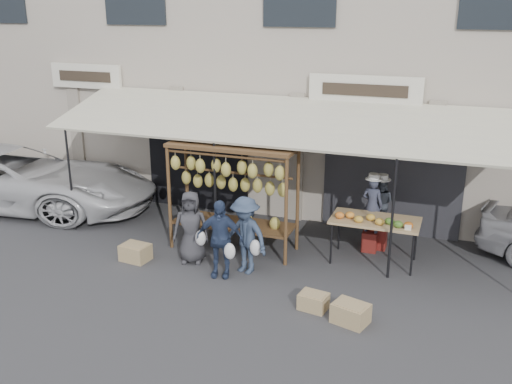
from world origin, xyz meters
TOP-DOWN VIEW (x-y plane):
  - ground_plane at (0.00, 0.00)m, footprint 90.00×90.00m
  - shophouse at (-0.00, 6.50)m, footprint 24.00×6.15m
  - awning at (0.01, 2.28)m, footprint 10.00×2.35m
  - banana_rack at (-0.72, 1.36)m, footprint 2.60×0.90m
  - produce_table at (2.13, 1.69)m, footprint 1.70×0.90m
  - vendor_left at (1.97, 2.26)m, footprint 0.46×0.33m
  - vendor_right at (2.12, 2.47)m, footprint 0.52×0.41m
  - customer_left at (-1.25, 0.54)m, footprint 0.81×0.63m
  - customer_mid at (-0.48, 0.16)m, footprint 0.93×0.52m
  - customer_right at (-0.09, 0.46)m, footprint 1.09×0.82m
  - stool_left at (1.97, 2.26)m, footprint 0.32×0.32m
  - stool_right at (2.12, 2.47)m, footprint 0.42×0.42m
  - crate_near_a at (1.49, -0.45)m, footprint 0.51×0.42m
  - crate_near_b at (2.15, -0.67)m, footprint 0.64×0.55m
  - crate_far at (-2.34, 0.19)m, footprint 0.59×0.47m
  - van at (-7.22, 1.96)m, footprint 5.57×3.03m

SIDE VIEW (x-z plane):
  - ground_plane at x=0.00m, z-range 0.00..0.00m
  - crate_near_a at x=1.49m, z-range 0.00..0.28m
  - crate_near_b at x=2.15m, z-range 0.00..0.33m
  - crate_far at x=-2.34m, z-range 0.00..0.33m
  - stool_left at x=1.97m, z-range 0.00..0.42m
  - stool_right at x=2.12m, z-range 0.00..0.47m
  - customer_left at x=-1.25m, z-range 0.00..1.46m
  - customer_mid at x=-0.48m, z-range 0.00..1.50m
  - customer_right at x=-0.09m, z-range 0.00..1.50m
  - produce_table at x=2.13m, z-range 0.36..1.40m
  - vendor_right at x=2.12m, z-range 0.47..1.53m
  - vendor_left at x=1.97m, z-range 0.42..1.59m
  - van at x=-7.22m, z-range 0.00..2.22m
  - banana_rack at x=-0.72m, z-range 0.45..2.68m
  - awning at x=0.01m, z-range 1.12..4.03m
  - shophouse at x=0.00m, z-range 0.00..7.30m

